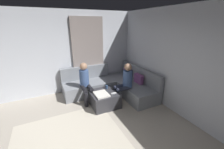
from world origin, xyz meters
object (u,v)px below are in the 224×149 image
(coffee_mug, at_px, (107,87))
(game_remote, at_px, (114,93))
(sectional_couch, at_px, (113,85))
(person_on_couch_side, at_px, (85,81))
(ottoman, at_px, (104,99))
(person_on_couch_back, at_px, (125,82))

(coffee_mug, xyz_separation_m, game_remote, (0.40, 0.04, -0.04))
(sectional_couch, height_order, person_on_couch_side, person_on_couch_side)
(sectional_couch, relative_size, person_on_couch_side, 2.12)
(ottoman, height_order, person_on_couch_side, person_on_couch_side)
(coffee_mug, bearing_deg, person_on_couch_back, 60.60)
(coffee_mug, bearing_deg, sectional_couch, 135.42)
(ottoman, distance_m, person_on_couch_back, 0.79)
(sectional_couch, relative_size, person_on_couch_back, 2.12)
(coffee_mug, height_order, game_remote, coffee_mug)
(game_remote, bearing_deg, person_on_couch_back, 107.29)
(sectional_couch, height_order, game_remote, sectional_couch)
(ottoman, height_order, game_remote, game_remote)
(ottoman, xyz_separation_m, person_on_couch_side, (-0.49, -0.39, 0.45))
(person_on_couch_back, bearing_deg, game_remote, 107.29)
(ottoman, distance_m, person_on_couch_side, 0.77)
(ottoman, bearing_deg, coffee_mug, 140.71)
(coffee_mug, bearing_deg, person_on_couch_side, -115.67)
(ottoman, relative_size, person_on_couch_side, 0.63)
(ottoman, distance_m, game_remote, 0.36)
(ottoman, relative_size, person_on_couch_back, 0.63)
(coffee_mug, xyz_separation_m, person_on_couch_side, (-0.27, -0.57, 0.19))
(game_remote, height_order, person_on_couch_back, person_on_couch_back)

